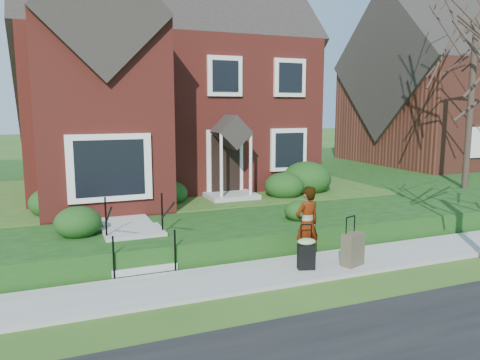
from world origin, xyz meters
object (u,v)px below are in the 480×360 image
woman (307,224)px  suitcase_black (306,252)px  front_steps (137,244)px  suitcase_olive (353,249)px

woman → suitcase_black: bearing=49.7°
front_steps → suitcase_olive: 4.93m
front_steps → suitcase_olive: size_ratio=1.81×
suitcase_olive → suitcase_black: bearing=151.7°
front_steps → suitcase_olive: front_steps is taller
woman → suitcase_olive: woman is taller
front_steps → suitcase_black: (3.32, -2.01, -0.01)m
front_steps → woman: bearing=-23.3°
woman → suitcase_black: 0.72m
suitcase_black → suitcase_olive: size_ratio=0.90×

